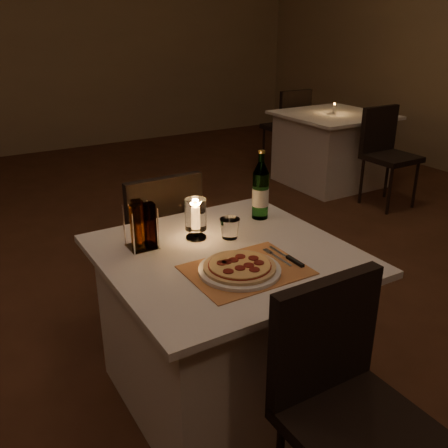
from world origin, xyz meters
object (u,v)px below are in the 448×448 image
main_table (226,326)px  chair_far (159,235)px  chair_near (342,389)px  pizza (240,266)px  neighbor_table_right (331,149)px  plate (240,270)px  tumbler (230,228)px  water_bottle (260,191)px  hurricane_candle (196,216)px

main_table → chair_far: (-0.00, 0.71, 0.18)m
chair_near → pizza: chair_near is taller
chair_far → neighbor_table_right: 3.02m
main_table → plate: 0.42m
chair_near → chair_far: bearing=90.0°
plate → tumbler: (0.14, 0.30, 0.03)m
tumbler → water_bottle: (0.25, 0.13, 0.09)m
hurricane_candle → neighbor_table_right: (2.66, 2.01, -0.47)m
hurricane_candle → water_bottle: bearing=8.5°
tumbler → neighbor_table_right: size_ratio=0.09×
pizza → hurricane_candle: (0.01, 0.37, 0.08)m
neighbor_table_right → main_table: bearing=-139.9°
chair_far → water_bottle: size_ratio=2.68×
main_table → tumbler: (0.09, 0.12, 0.41)m
pizza → hurricane_candle: 0.38m
chair_far → plate: 0.92m
plate → hurricane_candle: bearing=88.8°
chair_near → pizza: bearing=95.3°
main_table → tumbler: size_ratio=11.11×
plate → water_bottle: water_bottle is taller
plate → chair_near: bearing=-84.7°
plate → water_bottle: 0.59m
pizza → water_bottle: 0.59m
tumbler → water_bottle: size_ratio=0.27×
chair_far → neighbor_table_right: (2.62, 1.49, -0.18)m
pizza → chair_near: bearing=-84.7°
tumbler → main_table: bearing=-126.9°
tumbler → hurricane_candle: bearing=151.2°
main_table → chair_far: chair_far is taller
hurricane_candle → neighbor_table_right: 3.37m
neighbor_table_right → tumbler: bearing=-140.5°
chair_near → main_table: bearing=90.0°
main_table → chair_far: size_ratio=1.11×
water_bottle → neighbor_table_right: size_ratio=0.34×
pizza → neighbor_table_right: bearing=41.8°
plate → chair_far: bearing=86.8°
chair_near → plate: size_ratio=2.81×
chair_near → chair_far: (0.00, 1.43, 0.00)m
plate → water_bottle: size_ratio=0.95×
chair_near → hurricane_candle: 0.95m
plate → neighbor_table_right: 3.60m
chair_near → water_bottle: size_ratio=2.68×
main_table → pizza: (-0.05, -0.18, 0.39)m
chair_far → plate: (-0.05, -0.89, 0.20)m
chair_near → neighbor_table_right: chair_near is taller
chair_near → chair_far: size_ratio=1.00×
neighbor_table_right → chair_near: bearing=-131.9°
chair_far → pizza: chair_far is taller
chair_near → tumbler: chair_near is taller
hurricane_candle → chair_near: bearing=-87.3°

